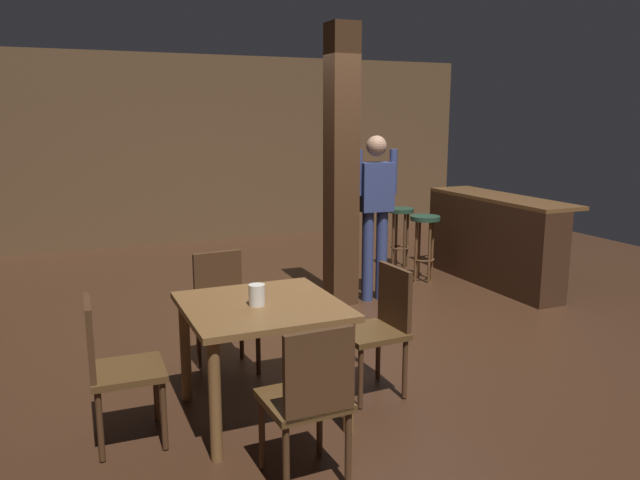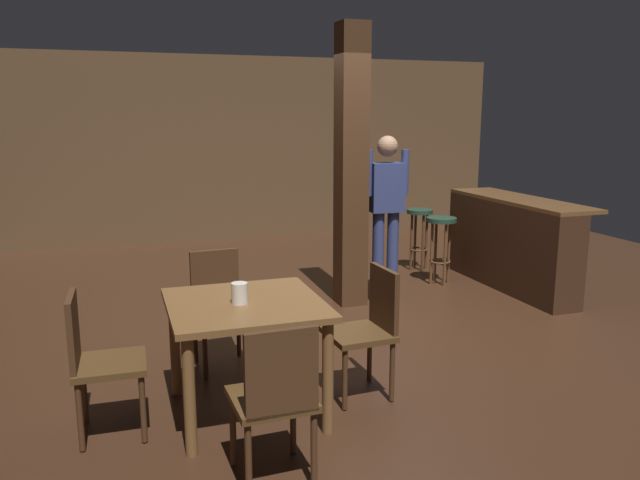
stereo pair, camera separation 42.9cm
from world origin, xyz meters
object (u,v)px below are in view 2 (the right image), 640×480
at_px(napkin_cup, 240,293).
at_px(bar_stool_mid, 419,226).
at_px(dining_table, 246,320).
at_px(standing_person, 386,207).
at_px(chair_north, 219,303).
at_px(chair_south, 276,395).
at_px(bar_stool_near, 441,234).
at_px(chair_west, 96,357).
at_px(bar_counter, 510,243).
at_px(chair_east, 368,325).

xyz_separation_m(napkin_cup, bar_stool_mid, (2.89, 3.15, -0.26)).
height_order(dining_table, standing_person, standing_person).
relative_size(dining_table, chair_north, 1.09).
xyz_separation_m(chair_south, bar_stool_mid, (2.87, 3.97, 0.06)).
height_order(napkin_cup, bar_stool_near, napkin_cup).
bearing_deg(chair_north, chair_south, -89.52).
bearing_deg(napkin_cup, bar_stool_mid, 47.47).
bearing_deg(napkin_cup, chair_west, 178.65).
bearing_deg(bar_counter, standing_person, -178.59).
bearing_deg(chair_east, bar_stool_near, 51.79).
distance_m(bar_counter, bar_stool_mid, 1.22).
xyz_separation_m(bar_stool_near, bar_stool_mid, (0.07, 0.67, -0.01)).
distance_m(dining_table, chair_south, 0.86).
xyz_separation_m(chair_north, standing_person, (1.92, 1.17, 0.50)).
bearing_deg(chair_east, bar_counter, 38.42).
bearing_deg(bar_counter, chair_south, -139.96).
bearing_deg(chair_south, bar_stool_near, 49.68).
bearing_deg(chair_west, chair_south, -43.30).
distance_m(dining_table, bar_counter, 4.00).
relative_size(chair_east, bar_stool_mid, 1.16).
relative_size(chair_east, standing_person, 0.52).
height_order(bar_stool_near, bar_stool_mid, bar_stool_near).
bearing_deg(chair_west, dining_table, 0.58).
relative_size(dining_table, bar_stool_mid, 1.26).
bearing_deg(chair_south, chair_east, 44.35).
bearing_deg(napkin_cup, bar_stool_near, 41.33).
bearing_deg(bar_stool_near, chair_east, -128.21).
xyz_separation_m(chair_south, bar_counter, (3.45, 2.90, 0.01)).
relative_size(napkin_cup, bar_counter, 0.07).
relative_size(chair_south, standing_person, 0.52).
xyz_separation_m(dining_table, chair_north, (-0.04, 0.84, -0.13)).
bearing_deg(chair_west, chair_north, 44.20).
height_order(chair_north, napkin_cup, chair_north).
bearing_deg(chair_south, napkin_cup, 91.30).
height_order(chair_north, standing_person, standing_person).
xyz_separation_m(dining_table, bar_stool_mid, (2.85, 3.12, -0.07)).
relative_size(bar_counter, bar_stool_near, 2.62).
bearing_deg(bar_stool_mid, bar_stool_near, -96.25).
bearing_deg(bar_stool_mid, standing_person, -131.00).
height_order(dining_table, chair_north, chair_north).
bearing_deg(chair_south, dining_table, 88.57).
bearing_deg(bar_stool_near, chair_south, -130.32).
relative_size(chair_east, bar_counter, 0.44).
bearing_deg(napkin_cup, standing_person, 46.68).
relative_size(chair_south, bar_stool_mid, 1.16).
bearing_deg(chair_south, chair_west, 136.70).
bearing_deg(bar_stool_mid, chair_west, -140.24).
height_order(chair_south, chair_east, same).
relative_size(chair_west, napkin_cup, 6.61).
xyz_separation_m(chair_east, standing_person, (1.03, 2.00, 0.50)).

